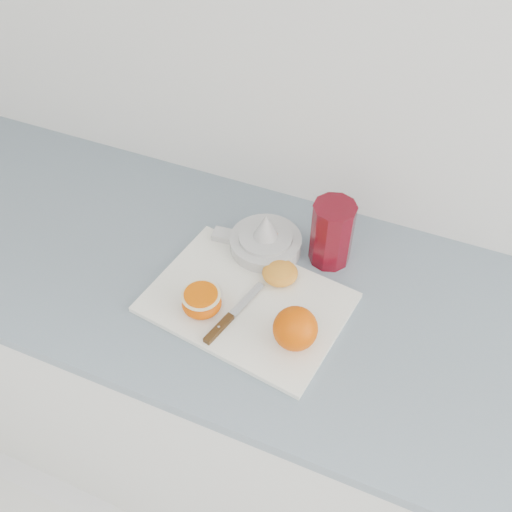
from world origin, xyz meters
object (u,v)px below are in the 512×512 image
object	(u,v)px
citrus_juicer	(265,241)
red_tumbler	(332,235)
counter	(277,399)
cutting_board	(247,302)
half_orange	(202,302)

from	to	relation	value
citrus_juicer	red_tumbler	size ratio (longest dim) A/B	1.34
counter	cutting_board	distance (m)	0.46
half_orange	red_tumbler	distance (m)	0.31
cutting_board	half_orange	size ratio (longest dim) A/B	4.86
cutting_board	half_orange	distance (m)	0.10
citrus_juicer	red_tumbler	xyz separation A→B (m)	(0.14, 0.04, 0.04)
half_orange	citrus_juicer	size ratio (longest dim) A/B	0.40
counter	citrus_juicer	distance (m)	0.49
counter	red_tumbler	xyz separation A→B (m)	(0.06, 0.14, 0.51)
cutting_board	counter	bearing A→B (deg)	44.18
cutting_board	red_tumbler	size ratio (longest dim) A/B	2.57
citrus_juicer	counter	bearing A→B (deg)	-50.82
half_orange	red_tumbler	xyz separation A→B (m)	(0.19, 0.25, 0.03)
cutting_board	half_orange	world-z (taller)	half_orange
half_orange	citrus_juicer	world-z (taller)	citrus_juicer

